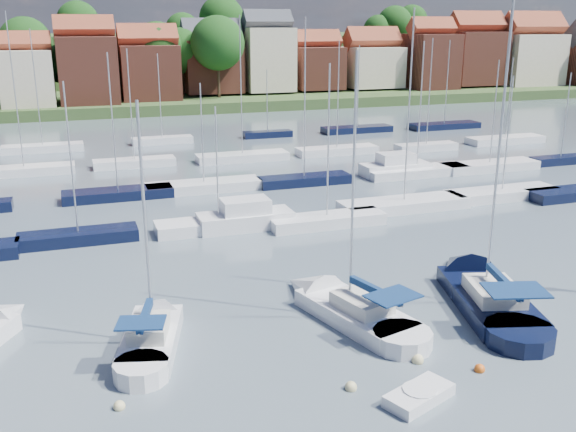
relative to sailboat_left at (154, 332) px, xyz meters
name	(u,v)px	position (x,y,z in m)	size (l,w,h in m)	color
ground	(244,168)	(14.05, 35.46, -0.37)	(260.00, 260.00, 0.00)	#44535C
sailboat_left	(154,332)	(0.00, 0.00, 0.00)	(4.71, 9.33, 12.39)	white
sailboat_centre	(341,306)	(9.64, -0.20, -0.01)	(5.57, 11.04, 14.55)	white
sailboat_navy	(478,289)	(17.84, -0.52, -0.02)	(6.67, 13.17, 17.58)	black
tender	(419,396)	(9.36, -8.79, -0.12)	(3.28, 2.40, 0.64)	white
buoy_a	(119,409)	(-2.08, -5.45, -0.37)	(0.47, 0.47, 0.47)	beige
buoy_b	(351,389)	(7.13, -7.12, -0.37)	(0.51, 0.51, 0.51)	beige
buoy_c	(417,362)	(10.88, -6.04, -0.37)	(0.55, 0.55, 0.55)	beige
buoy_d	(479,371)	(13.05, -7.60, -0.37)	(0.47, 0.47, 0.47)	#D85914
buoy_e	(459,272)	(18.77, 2.69, -0.37)	(0.44, 0.44, 0.44)	#D85914
marina_field	(276,173)	(15.95, 30.61, 0.06)	(79.62, 41.41, 15.93)	white
far_shore_town	(151,68)	(16.27, 128.13, 4.24)	(212.46, 90.00, 22.27)	#364B25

